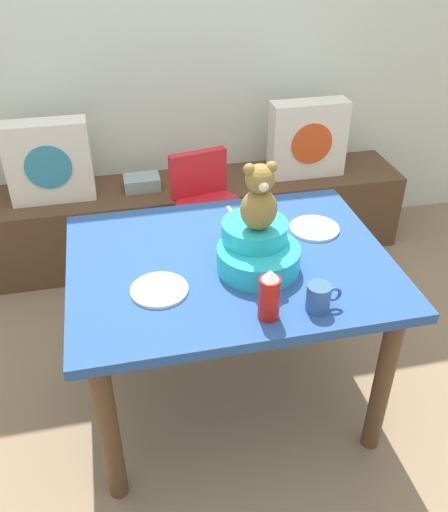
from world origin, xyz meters
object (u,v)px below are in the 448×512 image
object	(u,v)px
pillow_floral_right	(308,139)
highchair	(208,210)
dinner_plate_far	(159,290)
book_stack	(142,183)
ketchup_bottle	(269,295)
pillow_floral_left	(49,162)
infant_seat_teal	(257,249)
dinner_plate_near	(314,228)
coffee_mug	(319,297)
teddy_bear	(259,199)
dining_table	(230,283)

from	to	relation	value
pillow_floral_right	highchair	xyz separation A→B (m)	(-0.67, -0.42, -0.16)
dinner_plate_far	pillow_floral_right	bearing A→B (deg)	52.51
book_stack	ketchup_bottle	size ratio (longest dim) A/B	1.08
pillow_floral_left	infant_seat_teal	distance (m)	1.48
book_stack	highchair	bearing A→B (deg)	-55.87
book_stack	dinner_plate_near	size ratio (longest dim) A/B	1.00
infant_seat_teal	coffee_mug	xyz separation A→B (m)	(0.13, -0.28, -0.02)
pillow_floral_left	book_stack	bearing A→B (deg)	2.50
book_stack	coffee_mug	distance (m)	1.64
dinner_plate_far	coffee_mug	bearing A→B (deg)	-22.48
pillow_floral_left	teddy_bear	distance (m)	1.52
teddy_bear	ketchup_bottle	size ratio (longest dim) A/B	1.35
pillow_floral_left	ketchup_bottle	world-z (taller)	ketchup_bottle
pillow_floral_left	pillow_floral_right	bearing A→B (deg)	0.00
pillow_floral_left	infant_seat_teal	world-z (taller)	same
pillow_floral_right	coffee_mug	xyz separation A→B (m)	(-0.51, -1.53, 0.11)
coffee_mug	ketchup_bottle	bearing A→B (deg)	-179.03
pillow_floral_right	dinner_plate_near	bearing A→B (deg)	-108.50
highchair	teddy_bear	size ratio (longest dim) A/B	3.16
pillow_floral_right	teddy_bear	size ratio (longest dim) A/B	1.76
pillow_floral_right	coffee_mug	distance (m)	1.62
pillow_floral_right	dinner_plate_near	distance (m)	1.11
pillow_floral_left	book_stack	distance (m)	0.51
pillow_floral_right	book_stack	xyz separation A→B (m)	(-0.96, 0.02, -0.18)
pillow_floral_left	dinner_plate_near	size ratio (longest dim) A/B	2.20
infant_seat_teal	highchair	bearing A→B (deg)	91.47
pillow_floral_right	teddy_bear	xyz separation A→B (m)	(-0.65, -1.25, 0.34)
teddy_bear	dining_table	bearing A→B (deg)	145.48
teddy_bear	ketchup_bottle	distance (m)	0.35
pillow_floral_right	infant_seat_teal	bearing A→B (deg)	-117.46
pillow_floral_left	ketchup_bottle	bearing A→B (deg)	-63.71
highchair	pillow_floral_right	bearing A→B (deg)	31.91
ketchup_bottle	dinner_plate_far	world-z (taller)	ketchup_bottle
pillow_floral_right	dinner_plate_near	xyz separation A→B (m)	(-0.35, -1.05, 0.07)
highchair	coffee_mug	size ratio (longest dim) A/B	6.58
highchair	teddy_bear	world-z (taller)	teddy_bear
pillow_floral_left	book_stack	world-z (taller)	pillow_floral_left
pillow_floral_right	book_stack	bearing A→B (deg)	178.76
dinner_plate_near	infant_seat_teal	bearing A→B (deg)	-146.67
coffee_mug	dinner_plate_near	xyz separation A→B (m)	(0.16, 0.48, -0.04)
book_stack	dinner_plate_far	distance (m)	1.37
dining_table	pillow_floral_right	bearing A→B (deg)	58.24
pillow_floral_left	ketchup_bottle	size ratio (longest dim) A/B	2.38
dining_table	ketchup_bottle	world-z (taller)	ketchup_bottle
highchair	dinner_plate_near	distance (m)	0.74
dining_table	dinner_plate_near	distance (m)	0.42
pillow_floral_right	ketchup_bottle	distance (m)	1.68
book_stack	dining_table	size ratio (longest dim) A/B	0.17
dining_table	coffee_mug	size ratio (longest dim) A/B	9.95
dining_table	teddy_bear	world-z (taller)	teddy_bear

